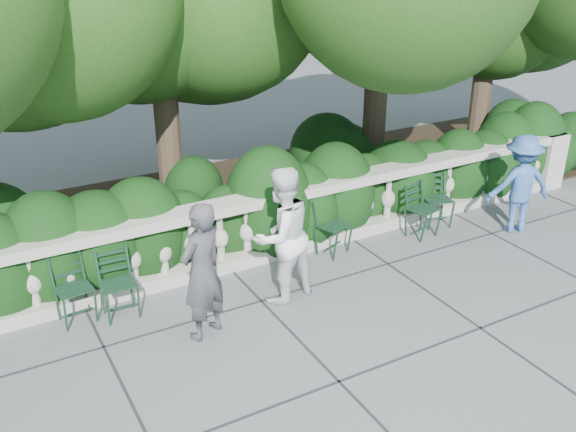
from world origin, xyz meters
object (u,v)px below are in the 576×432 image
chair_b (125,321)px  chair_e (439,229)px  chair_d (428,239)px  person_older_blue (520,184)px  person_woman_grey (202,272)px  chair_f (340,256)px  person_casual_man (281,235)px  chair_c (83,326)px

chair_b → chair_e: size_ratio=1.00×
chair_d → person_older_blue: (1.37, -0.39, 0.77)m
chair_d → person_woman_grey: 4.04m
chair_f → person_woman_grey: bearing=177.7°
person_casual_man → chair_c: bearing=-25.2°
chair_b → chair_d: 4.65m
chair_d → chair_c: bearing=166.0°
chair_b → person_woman_grey: size_ratio=0.51×
person_woman_grey → person_older_blue: size_ratio=1.08×
person_older_blue → chair_c: bearing=13.9°
chair_f → chair_e: bearing=-21.2°
chair_e → person_older_blue: size_ratio=0.55×
chair_c → person_casual_man: bearing=-19.1°
person_casual_man → person_woman_grey: bearing=1.8°
chair_f → chair_c: bearing=158.4°
chair_d → person_woman_grey: size_ratio=0.51×
person_casual_man → chair_b: bearing=-24.2°
chair_c → chair_f: size_ratio=1.00×
person_casual_man → person_older_blue: (4.10, -0.02, -0.11)m
chair_b → chair_f: same height
chair_b → chair_d: bearing=0.7°
chair_c → person_woman_grey: size_ratio=0.51×
chair_d → chair_e: same height
person_casual_man → person_older_blue: size_ratio=1.14×
chair_b → person_older_blue: size_ratio=0.55×
person_older_blue → person_casual_man: bearing=18.9°
chair_b → chair_e: 5.04m
person_woman_grey → chair_e: bearing=166.4°
chair_d → person_woman_grey: (-3.90, -0.65, 0.83)m
person_older_blue → person_woman_grey: bearing=22.0°
chair_e → chair_f: bearing=-165.4°
chair_e → person_woman_grey: (-4.28, -0.84, 0.83)m
chair_b → chair_f: size_ratio=1.00×
chair_c → person_older_blue: (6.49, -0.60, 0.77)m
chair_d → person_woman_grey: bearing=177.7°
person_older_blue → chair_d: bearing=3.3°
person_casual_man → person_older_blue: 4.11m
chair_c → person_older_blue: bearing=-10.9°
chair_b → person_older_blue: (6.02, -0.45, 0.77)m
chair_e → chair_f: same height
person_woman_grey → person_casual_man: person_casual_man is taller
person_woman_grey → person_casual_man: 1.20m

